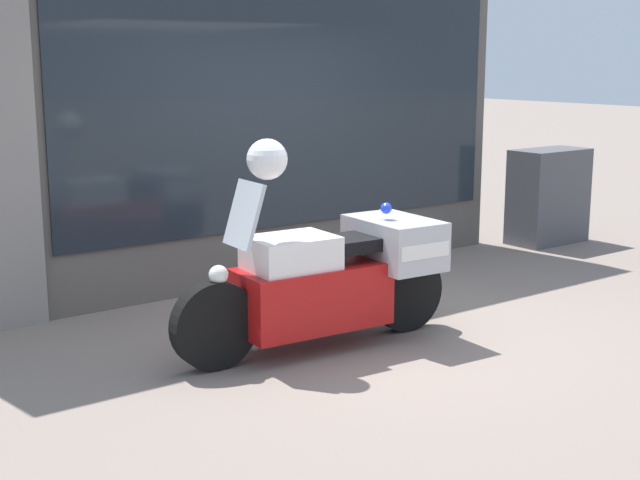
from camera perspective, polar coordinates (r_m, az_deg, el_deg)
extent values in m
plane|color=gray|center=(7.32, 3.50, -5.67)|extent=(60.00, 60.00, 0.00)
cube|color=#56514C|center=(8.61, -5.07, 8.99)|extent=(6.27, 0.40, 3.56)
cube|color=#1E262D|center=(8.71, -1.51, 9.39)|extent=(4.97, 0.02, 2.56)
cube|color=slate|center=(9.07, -2.48, -0.45)|extent=(4.75, 0.30, 0.55)
cube|color=silver|center=(9.03, -3.04, 5.56)|extent=(4.75, 0.02, 1.37)
cube|color=beige|center=(8.87, -2.58, 9.86)|extent=(4.75, 0.30, 0.02)
cube|color=maroon|center=(8.00, -13.40, 9.64)|extent=(0.18, 0.04, 0.06)
cube|color=#195623|center=(8.39, -7.71, 9.93)|extent=(0.18, 0.04, 0.06)
cube|color=#B7B2A8|center=(8.86, -2.58, 10.11)|extent=(0.18, 0.04, 0.06)
cube|color=#C68E19|center=(9.40, 2.01, 10.21)|extent=(0.18, 0.04, 0.06)
cube|color=navy|center=(9.98, 6.09, 10.24)|extent=(0.18, 0.04, 0.06)
cube|color=#2D8E42|center=(8.37, -8.55, 1.26)|extent=(0.19, 0.03, 0.27)
cube|color=orange|center=(9.60, 3.21, 2.72)|extent=(0.19, 0.02, 0.27)
cylinder|color=black|center=(6.35, -6.78, -5.45)|extent=(0.65, 0.19, 0.64)
cylinder|color=black|center=(7.22, 5.51, -3.31)|extent=(0.65, 0.19, 0.64)
cube|color=#B71414|center=(6.70, -0.53, -3.63)|extent=(1.19, 0.61, 0.47)
cube|color=white|center=(6.53, -1.87, -0.95)|extent=(0.66, 0.52, 0.27)
cube|color=black|center=(6.75, 1.35, -0.29)|extent=(0.70, 0.44, 0.10)
cube|color=#B7B7BC|center=(7.05, 4.77, -0.14)|extent=(0.56, 0.81, 0.38)
cube|color=white|center=(7.05, 4.77, -0.14)|extent=(0.51, 0.82, 0.11)
cube|color=#B2BCC6|center=(6.28, -4.87, 1.63)|extent=(0.20, 0.38, 0.46)
sphere|color=white|center=(6.27, -6.51, -2.23)|extent=(0.14, 0.14, 0.14)
sphere|color=blue|center=(6.94, 4.25, 2.04)|extent=(0.09, 0.09, 0.09)
cube|color=#4C4C51|center=(10.86, 14.40, 2.73)|extent=(0.95, 0.50, 1.11)
sphere|color=white|center=(6.31, -3.40, 5.18)|extent=(0.29, 0.29, 0.29)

